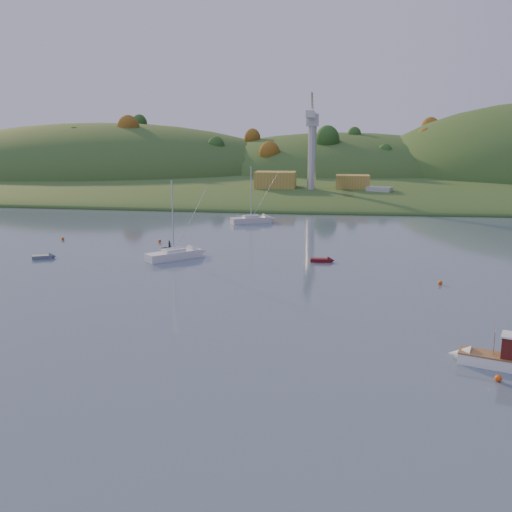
# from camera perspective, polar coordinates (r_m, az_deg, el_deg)

# --- Properties ---
(ground) EXTENTS (500.00, 500.00, 0.00)m
(ground) POSITION_cam_1_polar(r_m,az_deg,el_deg) (39.16, -5.73, -14.11)
(ground) COLOR #39495E
(ground) RESTS_ON ground
(far_shore) EXTENTS (620.00, 220.00, 1.50)m
(far_shore) POSITION_cam_1_polar(r_m,az_deg,el_deg) (264.79, 6.17, 8.27)
(far_shore) COLOR #2D451B
(far_shore) RESTS_ON ground
(shore_slope) EXTENTS (640.00, 150.00, 7.00)m
(shore_slope) POSITION_cam_1_polar(r_m,az_deg,el_deg) (200.02, 5.54, 7.08)
(shore_slope) COLOR #2D451B
(shore_slope) RESTS_ON ground
(hill_left) EXTENTS (170.00, 140.00, 44.00)m
(hill_left) POSITION_cam_1_polar(r_m,az_deg,el_deg) (254.59, -14.96, 7.79)
(hill_left) COLOR #2D451B
(hill_left) RESTS_ON ground
(hill_center) EXTENTS (140.00, 120.00, 36.00)m
(hill_center) POSITION_cam_1_polar(r_m,az_deg,el_deg) (244.70, 8.38, 7.91)
(hill_center) COLOR #2D451B
(hill_center) RESTS_ON ground
(hillside_trees) EXTENTS (280.00, 50.00, 32.00)m
(hillside_trees) POSITION_cam_1_polar(r_m,az_deg,el_deg) (219.93, 5.77, 7.52)
(hillside_trees) COLOR #1E4819
(hillside_trees) RESTS_ON ground
(wharf) EXTENTS (42.00, 16.00, 2.40)m
(wharf) POSITION_cam_1_polar(r_m,az_deg,el_deg) (156.95, 6.67, 6.13)
(wharf) COLOR slate
(wharf) RESTS_ON ground
(shed_west) EXTENTS (11.00, 8.00, 4.80)m
(shed_west) POSITION_cam_1_polar(r_m,az_deg,el_deg) (158.45, 1.97, 7.57)
(shed_west) COLOR #A47D36
(shed_west) RESTS_ON wharf
(shed_east) EXTENTS (9.00, 7.00, 4.00)m
(shed_east) POSITION_cam_1_polar(r_m,az_deg,el_deg) (158.67, 9.63, 7.27)
(shed_east) COLOR #A47D36
(shed_east) RESTS_ON wharf
(dock_crane) EXTENTS (3.20, 28.00, 20.30)m
(dock_crane) POSITION_cam_1_polar(r_m,az_deg,el_deg) (152.62, 5.63, 11.99)
(dock_crane) COLOR #B7B7BC
(dock_crane) RESTS_ON wharf
(fishing_boat) EXTENTS (5.93, 3.60, 3.62)m
(fishing_boat) POSITION_cam_1_polar(r_m,az_deg,el_deg) (47.35, 22.14, -9.17)
(fishing_boat) COLOR white
(fishing_boat) RESTS_ON ground
(sailboat_near) EXTENTS (7.33, 7.33, 11.07)m
(sailboat_near) POSITION_cam_1_polar(r_m,az_deg,el_deg) (81.10, -8.22, 0.20)
(sailboat_near) COLOR white
(sailboat_near) RESTS_ON ground
(sailboat_far) EXTENTS (8.22, 5.88, 11.13)m
(sailboat_far) POSITION_cam_1_polar(r_m,az_deg,el_deg) (113.33, -0.50, 3.70)
(sailboat_far) COLOR silver
(sailboat_far) RESTS_ON ground
(canoe) EXTENTS (3.71, 3.46, 0.63)m
(canoe) POSITION_cam_1_polar(r_m,az_deg,el_deg) (86.61, -8.63, 0.67)
(canoe) COLOR #8E6F4E
(canoe) RESTS_ON ground
(paddler) EXTENTS (0.56, 0.61, 1.41)m
(paddler) POSITION_cam_1_polar(r_m,az_deg,el_deg) (86.53, -8.63, 0.92)
(paddler) COLOR black
(paddler) RESTS_ON ground
(red_tender) EXTENTS (3.37, 1.29, 1.13)m
(red_tender) POSITION_cam_1_polar(r_m,az_deg,el_deg) (79.11, 6.96, -0.43)
(red_tender) COLOR #570C10
(red_tender) RESTS_ON ground
(grey_dinghy) EXTENTS (3.43, 2.46, 1.21)m
(grey_dinghy) POSITION_cam_1_polar(r_m,az_deg,el_deg) (86.09, -20.15, -0.06)
(grey_dinghy) COLOR slate
(grey_dinghy) RESTS_ON ground
(work_vessel) EXTENTS (15.85, 10.70, 3.84)m
(work_vessel) POSITION_cam_1_polar(r_m,az_deg,el_deg) (153.32, 12.22, 5.86)
(work_vessel) COLOR slate
(work_vessel) RESTS_ON ground
(buoy_0) EXTENTS (0.50, 0.50, 0.50)m
(buoy_0) POSITION_cam_1_polar(r_m,az_deg,el_deg) (44.89, 23.07, -11.19)
(buoy_0) COLOR #DF490B
(buoy_0) RESTS_ON ground
(buoy_1) EXTENTS (0.50, 0.50, 0.50)m
(buoy_1) POSITION_cam_1_polar(r_m,az_deg,el_deg) (70.07, 17.95, -2.56)
(buoy_1) COLOR #DF490B
(buoy_1) RESTS_ON ground
(buoy_2) EXTENTS (0.50, 0.50, 0.50)m
(buoy_2) POSITION_cam_1_polar(r_m,az_deg,el_deg) (100.04, -18.76, 1.65)
(buoy_2) COLOR #DF490B
(buoy_2) RESTS_ON ground
(buoy_3) EXTENTS (0.50, 0.50, 0.50)m
(buoy_3) POSITION_cam_1_polar(r_m,az_deg,el_deg) (94.11, -9.62, 1.50)
(buoy_3) COLOR #DF490B
(buoy_3) RESTS_ON ground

